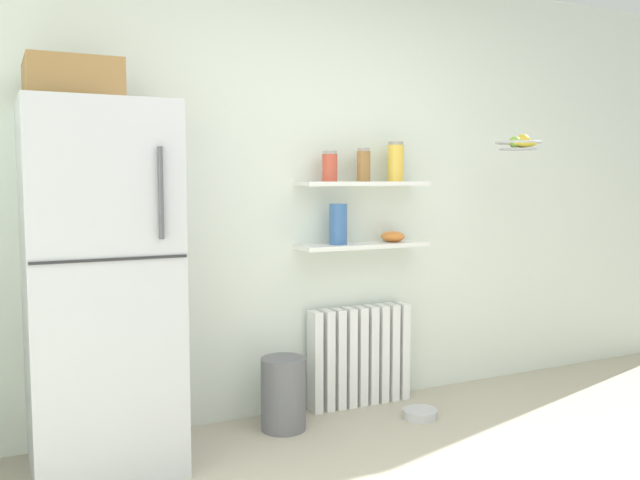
% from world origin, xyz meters
% --- Properties ---
extents(back_wall, '(7.04, 0.10, 2.60)m').
position_xyz_m(back_wall, '(0.00, 2.05, 1.30)').
color(back_wall, silver).
rests_on(back_wall, ground_plane).
extents(refrigerator, '(0.66, 0.66, 1.90)m').
position_xyz_m(refrigerator, '(-1.23, 1.68, 0.90)').
color(refrigerator, '#B7BABF').
rests_on(refrigerator, ground_plane).
extents(radiator, '(0.65, 0.12, 0.60)m').
position_xyz_m(radiator, '(0.30, 1.92, 0.30)').
color(radiator, white).
rests_on(radiator, ground_plane).
extents(wall_shelf_lower, '(0.81, 0.22, 0.02)m').
position_xyz_m(wall_shelf_lower, '(0.30, 1.89, 0.98)').
color(wall_shelf_lower, white).
extents(wall_shelf_upper, '(0.81, 0.22, 0.02)m').
position_xyz_m(wall_shelf_upper, '(0.30, 1.89, 1.34)').
color(wall_shelf_upper, white).
extents(storage_jar_0, '(0.09, 0.09, 0.18)m').
position_xyz_m(storage_jar_0, '(0.08, 1.89, 1.44)').
color(storage_jar_0, '#C64C38').
rests_on(storage_jar_0, wall_shelf_upper).
extents(storage_jar_1, '(0.08, 0.08, 0.20)m').
position_xyz_m(storage_jar_1, '(0.30, 1.89, 1.45)').
color(storage_jar_1, olive).
rests_on(storage_jar_1, wall_shelf_upper).
extents(storage_jar_2, '(0.10, 0.10, 0.24)m').
position_xyz_m(storage_jar_2, '(0.53, 1.89, 1.47)').
color(storage_jar_2, yellow).
rests_on(storage_jar_2, wall_shelf_upper).
extents(vase, '(0.11, 0.11, 0.24)m').
position_xyz_m(vase, '(0.14, 1.89, 1.11)').
color(vase, '#38609E').
rests_on(vase, wall_shelf_lower).
extents(shelf_bowl, '(0.15, 0.15, 0.07)m').
position_xyz_m(shelf_bowl, '(0.51, 1.89, 1.02)').
color(shelf_bowl, orange).
rests_on(shelf_bowl, wall_shelf_lower).
extents(trash_bin, '(0.25, 0.25, 0.40)m').
position_xyz_m(trash_bin, '(-0.28, 1.74, 0.20)').
color(trash_bin, slate).
rests_on(trash_bin, ground_plane).
extents(pet_food_bowl, '(0.20, 0.20, 0.05)m').
position_xyz_m(pet_food_bowl, '(0.50, 1.55, 0.03)').
color(pet_food_bowl, '#B7B7BC').
rests_on(pet_food_bowl, ground_plane).
extents(hanging_fruit_basket, '(0.28, 0.28, 0.10)m').
position_xyz_m(hanging_fruit_basket, '(1.23, 1.60, 1.59)').
color(hanging_fruit_basket, '#B2B2B7').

